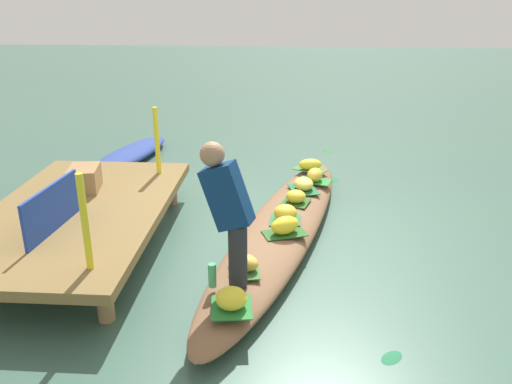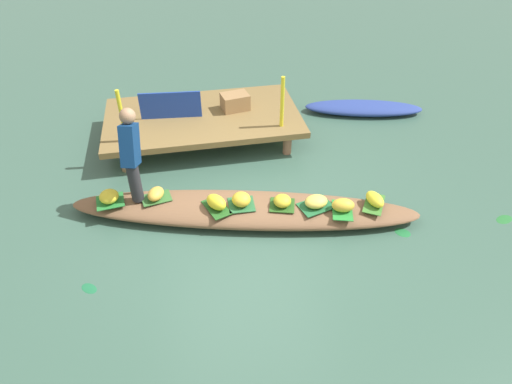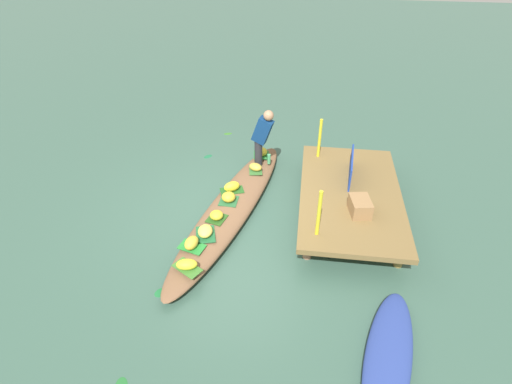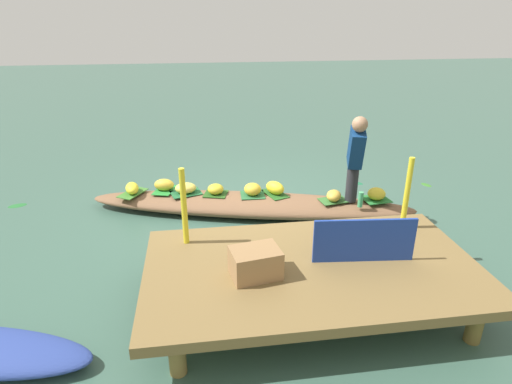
# 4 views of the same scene
# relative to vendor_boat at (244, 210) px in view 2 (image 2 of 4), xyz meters

# --- Properties ---
(canal_water) EXTENTS (40.00, 40.00, 0.00)m
(canal_water) POSITION_rel_vendor_boat_xyz_m (0.00, 0.00, -0.13)
(canal_water) COLOR #395C4D
(canal_water) RESTS_ON ground
(dock_platform) EXTENTS (3.20, 1.80, 0.45)m
(dock_platform) POSITION_rel_vendor_boat_xyz_m (-0.33, 2.14, 0.26)
(dock_platform) COLOR brown
(dock_platform) RESTS_ON ground
(vendor_boat) EXTENTS (4.73, 1.86, 0.25)m
(vendor_boat) POSITION_rel_vendor_boat_xyz_m (0.00, 0.00, 0.00)
(vendor_boat) COLOR brown
(vendor_boat) RESTS_ON ground
(moored_boat) EXTENTS (2.25, 1.07, 0.20)m
(moored_boat) POSITION_rel_vendor_boat_xyz_m (2.69, 2.49, -0.03)
(moored_boat) COLOR #2B4090
(moored_boat) RESTS_ON ground
(leaf_mat_0) EXTENTS (0.38, 0.49, 0.01)m
(leaf_mat_0) POSITION_rel_vendor_boat_xyz_m (-0.37, -0.04, 0.13)
(leaf_mat_0) COLOR #245820
(leaf_mat_0) RESTS_ON vendor_boat
(banana_bunch_0) EXTENTS (0.34, 0.36, 0.18)m
(banana_bunch_0) POSITION_rel_vendor_boat_xyz_m (-0.37, -0.04, 0.22)
(banana_bunch_0) COLOR yellow
(banana_bunch_0) RESTS_ON vendor_boat
(leaf_mat_1) EXTENTS (0.42, 0.32, 0.01)m
(leaf_mat_1) POSITION_rel_vendor_boat_xyz_m (-1.13, 0.31, 0.13)
(leaf_mat_1) COLOR #356A2F
(leaf_mat_1) RESTS_ON vendor_boat
(banana_bunch_1) EXTENTS (0.30, 0.33, 0.15)m
(banana_bunch_1) POSITION_rel_vendor_boat_xyz_m (-1.13, 0.31, 0.20)
(banana_bunch_1) COLOR gold
(banana_bunch_1) RESTS_ON vendor_boat
(leaf_mat_2) EXTENTS (0.49, 0.41, 0.01)m
(leaf_mat_2) POSITION_rel_vendor_boat_xyz_m (0.91, -0.26, 0.13)
(leaf_mat_2) COLOR #206235
(leaf_mat_2) RESTS_ON vendor_boat
(banana_bunch_2) EXTENTS (0.33, 0.26, 0.15)m
(banana_bunch_2) POSITION_rel_vendor_boat_xyz_m (0.91, -0.26, 0.21)
(banana_bunch_2) COLOR #EED355
(banana_bunch_2) RESTS_ON vendor_boat
(leaf_mat_3) EXTENTS (0.36, 0.46, 0.01)m
(leaf_mat_3) POSITION_rel_vendor_boat_xyz_m (1.23, -0.40, 0.13)
(leaf_mat_3) COLOR #278532
(leaf_mat_3) RESTS_ON vendor_boat
(banana_bunch_3) EXTENTS (0.33, 0.25, 0.17)m
(banana_bunch_3) POSITION_rel_vendor_boat_xyz_m (1.23, -0.40, 0.22)
(banana_bunch_3) COLOR gold
(banana_bunch_3) RESTS_ON vendor_boat
(leaf_mat_4) EXTENTS (0.35, 0.34, 0.01)m
(leaf_mat_4) POSITION_rel_vendor_boat_xyz_m (-0.04, -0.04, 0.13)
(leaf_mat_4) COLOR #296537
(leaf_mat_4) RESTS_ON vendor_boat
(banana_bunch_4) EXTENTS (0.32, 0.32, 0.18)m
(banana_bunch_4) POSITION_rel_vendor_boat_xyz_m (-0.04, -0.04, 0.22)
(banana_bunch_4) COLOR gold
(banana_bunch_4) RESTS_ON vendor_boat
(leaf_mat_5) EXTENTS (0.39, 0.36, 0.01)m
(leaf_mat_5) POSITION_rel_vendor_boat_xyz_m (-1.74, 0.35, 0.13)
(leaf_mat_5) COLOR #257331
(leaf_mat_5) RESTS_ON vendor_boat
(banana_bunch_5) EXTENTS (0.35, 0.35, 0.17)m
(banana_bunch_5) POSITION_rel_vendor_boat_xyz_m (-1.74, 0.35, 0.21)
(banana_bunch_5) COLOR yellow
(banana_bunch_5) RESTS_ON vendor_boat
(leaf_mat_6) EXTENTS (0.39, 0.38, 0.01)m
(leaf_mat_6) POSITION_rel_vendor_boat_xyz_m (0.48, -0.16, 0.13)
(leaf_mat_6) COLOR #28551C
(leaf_mat_6) RESTS_ON vendor_boat
(banana_bunch_6) EXTENTS (0.32, 0.32, 0.15)m
(banana_bunch_6) POSITION_rel_vendor_boat_xyz_m (0.48, -0.16, 0.20)
(banana_bunch_6) COLOR gold
(banana_bunch_6) RESTS_ON vendor_boat
(leaf_mat_7) EXTENTS (0.43, 0.50, 0.01)m
(leaf_mat_7) POSITION_rel_vendor_boat_xyz_m (1.68, -0.36, 0.13)
(leaf_mat_7) COLOR #3D782D
(leaf_mat_7) RESTS_ON vendor_boat
(banana_bunch_7) EXTENTS (0.24, 0.34, 0.15)m
(banana_bunch_7) POSITION_rel_vendor_boat_xyz_m (1.68, -0.36, 0.21)
(banana_bunch_7) COLOR yellow
(banana_bunch_7) RESTS_ON vendor_boat
(vendor_person) EXTENTS (0.28, 0.47, 1.24)m
(vendor_person) POSITION_rel_vendor_boat_xyz_m (-1.35, 0.41, 0.83)
(vendor_person) COLOR #28282D
(vendor_person) RESTS_ON vendor_boat
(water_bottle) EXTENTS (0.07, 0.07, 0.21)m
(water_bottle) POSITION_rel_vendor_boat_xyz_m (-1.43, 0.55, 0.23)
(water_bottle) COLOR #4CAF6E
(water_bottle) RESTS_ON vendor_boat
(market_banner) EXTENTS (0.98, 0.12, 0.45)m
(market_banner) POSITION_rel_vendor_boat_xyz_m (-0.83, 2.14, 0.54)
(market_banner) COLOR #1C3A9A
(market_banner) RESTS_ON dock_platform
(railing_post_west) EXTENTS (0.06, 0.06, 0.83)m
(railing_post_west) POSITION_rel_vendor_boat_xyz_m (-1.53, 1.54, 0.73)
(railing_post_west) COLOR yellow
(railing_post_west) RESTS_ON dock_platform
(railing_post_east) EXTENTS (0.06, 0.06, 0.83)m
(railing_post_east) POSITION_rel_vendor_boat_xyz_m (0.87, 1.54, 0.73)
(railing_post_east) COLOR yellow
(railing_post_east) RESTS_ON dock_platform
(produce_crate) EXTENTS (0.49, 0.39, 0.27)m
(produce_crate) POSITION_rel_vendor_boat_xyz_m (0.24, 2.25, 0.45)
(produce_crate) COLOR #977147
(produce_crate) RESTS_ON dock_platform
(drifting_plant_1) EXTENTS (0.30, 0.23, 0.01)m
(drifting_plant_1) POSITION_rel_vendor_boat_xyz_m (3.44, -0.72, -0.12)
(drifting_plant_1) COLOR #236A2F
(drifting_plant_1) RESTS_ON ground
(drifting_plant_2) EXTENTS (0.26, 0.26, 0.01)m
(drifting_plant_2) POSITION_rel_vendor_boat_xyz_m (1.98, -0.70, -0.12)
(drifting_plant_2) COLOR #1F6F36
(drifting_plant_2) RESTS_ON ground
(drifting_plant_3) EXTENTS (0.24, 0.23, 0.01)m
(drifting_plant_3) POSITION_rel_vendor_boat_xyz_m (-1.95, -0.88, -0.12)
(drifting_plant_3) COLOR #1D683F
(drifting_plant_3) RESTS_ON ground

